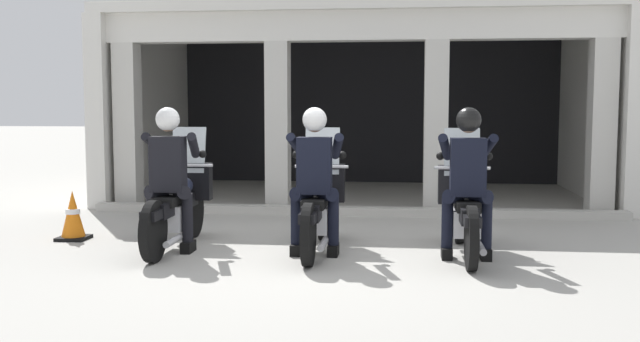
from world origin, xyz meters
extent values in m
plane|color=#A8A59E|center=(0.00, 3.00, 0.00)|extent=(80.00, 80.00, 0.00)
cube|color=black|center=(0.22, 7.43, 1.50)|extent=(8.18, 0.24, 3.00)
cube|color=silver|center=(0.22, 3.32, 2.78)|extent=(8.18, 0.36, 0.44)
cube|color=silver|center=(0.22, 5.30, 3.08)|extent=(8.18, 4.67, 0.16)
cube|color=silver|center=(-3.77, 5.30, 1.50)|extent=(0.30, 4.67, 3.00)
cube|color=silver|center=(4.22, 5.30, 1.50)|extent=(0.30, 4.67, 3.00)
cube|color=beige|center=(-3.37, 3.32, 1.28)|extent=(0.35, 0.36, 2.56)
cube|color=beige|center=(-0.97, 3.32, 1.28)|extent=(0.35, 0.36, 2.56)
cube|color=beige|center=(1.42, 3.32, 1.28)|extent=(0.35, 0.36, 2.56)
cube|color=beige|center=(3.82, 3.32, 1.28)|extent=(0.35, 0.36, 2.56)
cube|color=#B7B5AD|center=(0.22, 2.82, 0.06)|extent=(7.78, 0.24, 0.12)
cylinder|color=black|center=(-1.60, 0.87, 0.32)|extent=(0.09, 0.64, 0.64)
cylinder|color=black|center=(-1.60, -0.53, 0.32)|extent=(0.09, 0.64, 0.64)
cube|color=black|center=(-1.60, 0.87, 0.53)|extent=(0.14, 0.44, 0.08)
cube|color=silver|center=(-1.60, 0.12, 0.37)|extent=(0.28, 0.44, 0.28)
cube|color=black|center=(-1.60, 0.17, 0.50)|extent=(0.18, 1.24, 0.16)
ellipsoid|color=#1E2338|center=(-1.60, 0.39, 0.68)|extent=(0.26, 0.48, 0.22)
cube|color=black|center=(-1.60, -0.01, 0.57)|extent=(0.24, 0.52, 0.10)
cube|color=black|center=(-1.60, -0.47, 0.50)|extent=(0.16, 0.48, 0.10)
cylinder|color=silver|center=(-1.60, 0.81, 0.56)|extent=(0.05, 0.24, 0.53)
cube|color=black|center=(-1.60, 0.75, 0.70)|extent=(0.52, 0.16, 0.44)
sphere|color=silver|center=(-1.60, 0.85, 0.72)|extent=(0.18, 0.18, 0.18)
cube|color=silver|center=(-1.60, 0.73, 1.07)|extent=(0.40, 0.14, 0.54)
cylinder|color=silver|center=(-1.60, 0.65, 0.90)|extent=(0.62, 0.04, 0.04)
cylinder|color=silver|center=(-1.48, -0.23, 0.18)|extent=(0.07, 0.55, 0.07)
cube|color=black|center=(-1.60, -0.03, 0.97)|extent=(0.36, 0.22, 0.60)
cube|color=black|center=(-1.60, 0.09, 0.99)|extent=(0.05, 0.02, 0.32)
sphere|color=tan|center=(-1.60, -0.01, 1.43)|extent=(0.21, 0.21, 0.21)
sphere|color=silver|center=(-1.60, -0.01, 1.46)|extent=(0.26, 0.26, 0.26)
cylinder|color=black|center=(-1.46, -0.01, 0.66)|extent=(0.26, 0.29, 0.17)
cylinder|color=black|center=(-1.40, -0.01, 0.39)|extent=(0.12, 0.12, 0.53)
cube|color=black|center=(-1.40, 0.00, 0.06)|extent=(0.11, 0.26, 0.12)
cylinder|color=black|center=(-1.74, -0.01, 0.66)|extent=(0.26, 0.29, 0.17)
cylinder|color=black|center=(-1.80, -0.01, 0.39)|extent=(0.12, 0.12, 0.53)
cube|color=black|center=(-1.80, 0.00, 0.06)|extent=(0.11, 0.26, 0.12)
cylinder|color=black|center=(-1.38, 0.20, 1.16)|extent=(0.19, 0.48, 0.31)
sphere|color=black|center=(-1.34, 0.41, 1.05)|extent=(0.09, 0.09, 0.09)
cylinder|color=black|center=(-1.82, 0.20, 1.16)|extent=(0.19, 0.48, 0.31)
sphere|color=black|center=(-1.86, 0.41, 1.05)|extent=(0.09, 0.09, 0.09)
cylinder|color=black|center=(0.00, 0.88, 0.32)|extent=(0.09, 0.64, 0.64)
cylinder|color=black|center=(0.00, -0.52, 0.32)|extent=(0.09, 0.64, 0.64)
cube|color=black|center=(0.00, 0.88, 0.53)|extent=(0.14, 0.44, 0.08)
cube|color=silver|center=(0.00, 0.13, 0.37)|extent=(0.28, 0.44, 0.28)
cube|color=black|center=(0.00, 0.18, 0.50)|extent=(0.18, 1.24, 0.16)
ellipsoid|color=#B2B2B7|center=(0.00, 0.40, 0.68)|extent=(0.26, 0.48, 0.22)
cube|color=black|center=(0.00, 0.00, 0.57)|extent=(0.24, 0.52, 0.10)
cube|color=black|center=(0.00, -0.46, 0.50)|extent=(0.16, 0.48, 0.10)
cylinder|color=silver|center=(0.00, 0.82, 0.56)|extent=(0.05, 0.24, 0.53)
cube|color=black|center=(0.00, 0.76, 0.70)|extent=(0.52, 0.16, 0.44)
sphere|color=silver|center=(0.00, 0.86, 0.72)|extent=(0.18, 0.18, 0.18)
cube|color=silver|center=(0.00, 0.74, 1.07)|extent=(0.40, 0.14, 0.54)
cylinder|color=silver|center=(0.00, 0.66, 0.90)|extent=(0.62, 0.04, 0.04)
cylinder|color=silver|center=(0.12, -0.22, 0.18)|extent=(0.07, 0.55, 0.07)
cube|color=black|center=(0.00, -0.02, 0.97)|extent=(0.36, 0.22, 0.60)
cube|color=#591414|center=(0.00, 0.10, 0.99)|extent=(0.05, 0.02, 0.32)
sphere|color=#936B51|center=(0.00, 0.00, 1.43)|extent=(0.21, 0.21, 0.21)
sphere|color=silver|center=(0.00, 0.00, 1.46)|extent=(0.26, 0.26, 0.26)
cylinder|color=black|center=(0.14, 0.00, 0.66)|extent=(0.26, 0.29, 0.17)
cylinder|color=black|center=(0.20, 0.00, 0.39)|extent=(0.12, 0.12, 0.53)
cube|color=black|center=(0.20, 0.01, 0.06)|extent=(0.11, 0.26, 0.12)
cylinder|color=black|center=(-0.14, 0.00, 0.66)|extent=(0.26, 0.29, 0.17)
cylinder|color=black|center=(-0.20, 0.00, 0.39)|extent=(0.12, 0.12, 0.53)
cube|color=black|center=(-0.20, 0.01, 0.06)|extent=(0.11, 0.26, 0.12)
cylinder|color=black|center=(0.22, 0.21, 1.16)|extent=(0.19, 0.48, 0.31)
sphere|color=black|center=(0.26, 0.42, 1.05)|extent=(0.09, 0.09, 0.09)
cylinder|color=black|center=(-0.22, 0.21, 1.16)|extent=(0.19, 0.48, 0.31)
sphere|color=black|center=(-0.26, 0.42, 1.05)|extent=(0.09, 0.09, 0.09)
cylinder|color=black|center=(1.60, 0.87, 0.32)|extent=(0.09, 0.64, 0.64)
cylinder|color=black|center=(1.60, -0.53, 0.32)|extent=(0.09, 0.64, 0.64)
cube|color=black|center=(1.60, 0.87, 0.53)|extent=(0.14, 0.44, 0.08)
cube|color=silver|center=(1.60, 0.12, 0.37)|extent=(0.28, 0.44, 0.28)
cube|color=black|center=(1.60, 0.17, 0.50)|extent=(0.18, 1.24, 0.16)
ellipsoid|color=#1E2338|center=(1.60, 0.39, 0.68)|extent=(0.26, 0.48, 0.22)
cube|color=black|center=(1.60, -0.01, 0.57)|extent=(0.24, 0.52, 0.10)
cube|color=black|center=(1.60, -0.47, 0.50)|extent=(0.16, 0.48, 0.10)
cylinder|color=silver|center=(1.60, 0.81, 0.56)|extent=(0.05, 0.24, 0.53)
cube|color=black|center=(1.60, 0.75, 0.70)|extent=(0.52, 0.16, 0.44)
sphere|color=silver|center=(1.60, 0.85, 0.72)|extent=(0.18, 0.18, 0.18)
cube|color=silver|center=(1.60, 0.73, 1.07)|extent=(0.40, 0.14, 0.54)
cylinder|color=silver|center=(1.60, 0.65, 0.90)|extent=(0.62, 0.04, 0.04)
cylinder|color=silver|center=(1.72, -0.23, 0.18)|extent=(0.07, 0.55, 0.07)
cube|color=black|center=(1.60, -0.03, 0.97)|extent=(0.36, 0.22, 0.60)
cube|color=#591414|center=(1.60, 0.09, 0.99)|extent=(0.05, 0.02, 0.32)
sphere|color=tan|center=(1.60, -0.01, 1.43)|extent=(0.21, 0.21, 0.21)
sphere|color=black|center=(1.60, -0.01, 1.46)|extent=(0.26, 0.26, 0.26)
cylinder|color=black|center=(1.74, -0.01, 0.66)|extent=(0.26, 0.29, 0.17)
cylinder|color=black|center=(1.80, -0.01, 0.39)|extent=(0.12, 0.12, 0.53)
cube|color=black|center=(1.80, 0.00, 0.06)|extent=(0.11, 0.26, 0.12)
cylinder|color=black|center=(1.46, -0.01, 0.66)|extent=(0.26, 0.29, 0.17)
cylinder|color=black|center=(1.40, -0.01, 0.39)|extent=(0.12, 0.12, 0.53)
cube|color=black|center=(1.40, 0.00, 0.06)|extent=(0.11, 0.26, 0.12)
cylinder|color=black|center=(1.82, 0.20, 1.16)|extent=(0.19, 0.48, 0.31)
sphere|color=black|center=(1.86, 0.41, 1.05)|extent=(0.09, 0.09, 0.09)
cylinder|color=black|center=(1.38, 0.20, 1.16)|extent=(0.19, 0.48, 0.31)
sphere|color=black|center=(1.34, 0.41, 1.05)|extent=(0.09, 0.09, 0.09)
cube|color=black|center=(-2.98, 0.55, 0.02)|extent=(0.34, 0.34, 0.04)
cone|color=orange|center=(-2.98, 0.55, 0.32)|extent=(0.28, 0.28, 0.55)
cylinder|color=white|center=(-2.98, 0.55, 0.34)|extent=(0.17, 0.17, 0.06)
camera|label=1|loc=(0.91, -7.45, 1.61)|focal=39.88mm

